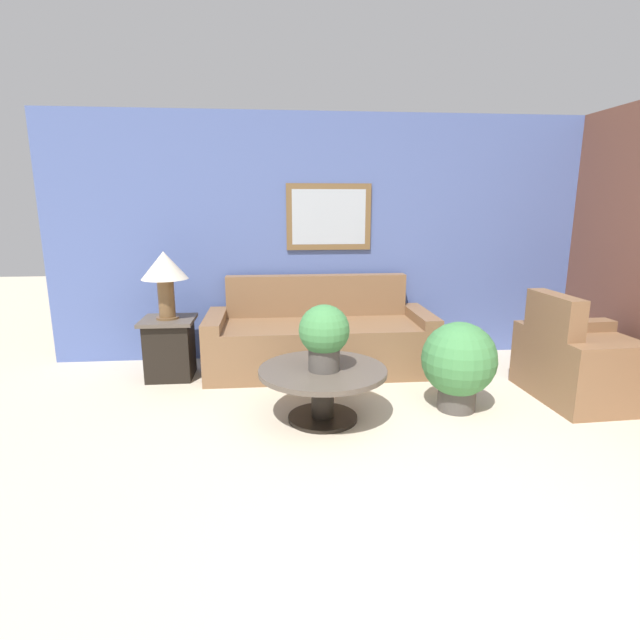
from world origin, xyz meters
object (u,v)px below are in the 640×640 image
Objects in this scene: couch_main at (319,340)px; coffee_table at (323,383)px; potted_plant_on_table at (324,334)px; table_lamp at (164,271)px; side_table at (170,347)px; armchair at (587,364)px; potted_plant_floor at (459,362)px.

coffee_table is (-0.09, -1.25, -0.00)m from couch_main.
potted_plant_on_table reaches higher than couch_main.
side_table is at bearing -90.00° from table_lamp.
potted_plant_on_table is (-2.35, -0.28, 0.40)m from armchair.
side_table is (-1.39, 1.14, -0.01)m from coffee_table.
coffee_table is 1.14m from potted_plant_floor.
coffee_table is 1.95m from table_lamp.
potted_plant_floor is at bearing -22.44° from table_lamp.
coffee_table is 1.69× the size of side_table.
couch_main is at bearing 63.69° from armchair.
table_lamp is 2.80m from potted_plant_floor.
coffee_table is 1.96× the size of potted_plant_on_table.
armchair is 1.04× the size of coffee_table.
coffee_table is 1.55× the size of table_lamp.
table_lamp is at bearing 140.78° from coffee_table.
potted_plant_on_table reaches higher than armchair.
table_lamp is (-1.39, 1.14, 0.75)m from coffee_table.
potted_plant_on_table reaches higher than coffee_table.
armchair is 2.03× the size of potted_plant_on_table.
table_lamp is at bearing 157.56° from potted_plant_floor.
table_lamp is (-1.48, -0.11, 0.75)m from couch_main.
coffee_table is (-2.36, -0.25, 0.00)m from armchair.
couch_main is 3.82× the size of side_table.
couch_main is 4.44× the size of potted_plant_on_table.
armchair is 1.75× the size of side_table.
potted_plant_on_table is (-0.08, -1.29, 0.40)m from couch_main.
table_lamp reaches higher than coffee_table.
armchair is 1.24m from potted_plant_floor.
coffee_table is 1.35× the size of potted_plant_floor.
armchair is 2.40m from potted_plant_on_table.
side_table is 0.80× the size of potted_plant_floor.
couch_main is 2.27× the size of coffee_table.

